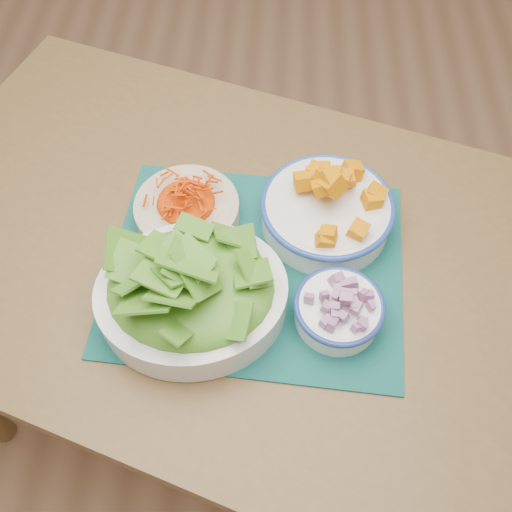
{
  "coord_description": "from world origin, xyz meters",
  "views": [
    {
      "loc": [
        0.05,
        -0.68,
        1.57
      ],
      "look_at": [
        0.02,
        -0.16,
        0.78
      ],
      "focal_mm": 40.0,
      "sensor_mm": 36.0,
      "label": 1
    }
  ],
  "objects": [
    {
      "name": "ground",
      "position": [
        0.0,
        0.0,
        0.0
      ],
      "size": [
        4.0,
        4.0,
        0.0
      ],
      "primitive_type": "plane",
      "color": "#966848",
      "rests_on": "ground"
    },
    {
      "name": "table",
      "position": [
        -0.06,
        -0.11,
        0.65
      ],
      "size": [
        1.36,
        1.11,
        0.75
      ],
      "rotation": [
        0.0,
        0.0,
        -0.33
      ],
      "color": "brown",
      "rests_on": "ground"
    },
    {
      "name": "placemat",
      "position": [
        0.02,
        -0.16,
        0.75
      ],
      "size": [
        0.52,
        0.44,
        0.0
      ],
      "primitive_type": "cube",
      "rotation": [
        0.0,
        0.0,
        -0.08
      ],
      "color": "#073430",
      "rests_on": "table"
    },
    {
      "name": "carrot_bowl",
      "position": [
        -0.1,
        -0.07,
        0.79
      ],
      "size": [
        0.18,
        0.18,
        0.07
      ],
      "rotation": [
        0.0,
        0.0,
        -0.0
      ],
      "color": "beige",
      "rests_on": "placemat"
    },
    {
      "name": "squash_bowl",
      "position": [
        0.14,
        -0.07,
        0.81
      ],
      "size": [
        0.25,
        0.25,
        0.12
      ],
      "rotation": [
        0.0,
        0.0,
        0.12
      ],
      "color": "white",
      "rests_on": "placemat"
    },
    {
      "name": "lettuce_bowl",
      "position": [
        -0.07,
        -0.25,
        0.82
      ],
      "size": [
        0.33,
        0.29,
        0.15
      ],
      "rotation": [
        0.0,
        0.0,
        0.15
      ],
      "color": "silver",
      "rests_on": "placemat"
    },
    {
      "name": "onion_bowl",
      "position": [
        0.16,
        -0.25,
        0.79
      ],
      "size": [
        0.17,
        0.17,
        0.07
      ],
      "rotation": [
        0.0,
        0.0,
        0.33
      ],
      "color": "white",
      "rests_on": "placemat"
    }
  ]
}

